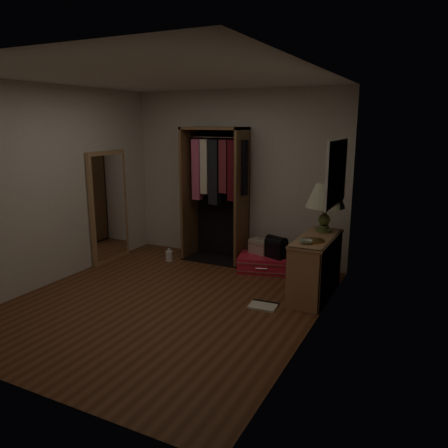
% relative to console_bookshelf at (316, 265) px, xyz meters
% --- Properties ---
extents(ground, '(4.00, 4.00, 0.00)m').
position_rel_console_bookshelf_xyz_m(ground, '(-1.54, -1.04, -0.39)').
color(ground, '#562E18').
rests_on(ground, ground).
extents(room_walls, '(3.52, 4.02, 2.60)m').
position_rel_console_bookshelf_xyz_m(room_walls, '(-1.46, -1.00, 1.11)').
color(room_walls, beige).
rests_on(room_walls, ground).
extents(console_bookshelf, '(0.42, 1.12, 0.75)m').
position_rel_console_bookshelf_xyz_m(console_bookshelf, '(0.00, 0.00, 0.00)').
color(console_bookshelf, '#A0704D').
rests_on(console_bookshelf, ground).
extents(open_wardrobe, '(1.01, 0.50, 2.05)m').
position_rel_console_bookshelf_xyz_m(open_wardrobe, '(-1.76, 0.73, 0.84)').
color(open_wardrobe, brown).
rests_on(open_wardrobe, ground).
extents(floor_mirror, '(0.06, 0.80, 1.70)m').
position_rel_console_bookshelf_xyz_m(floor_mirror, '(-3.24, -0.04, 0.46)').
color(floor_mirror, '#A0784D').
rests_on(floor_mirror, ground).
extents(pink_suitcase, '(0.85, 0.70, 0.23)m').
position_rel_console_bookshelf_xyz_m(pink_suitcase, '(-0.91, 0.56, -0.28)').
color(pink_suitcase, red).
rests_on(pink_suitcase, ground).
extents(train_case, '(0.36, 0.30, 0.22)m').
position_rel_console_bookshelf_xyz_m(train_case, '(-1.00, 0.65, -0.06)').
color(train_case, tan).
rests_on(train_case, pink_suitcase).
extents(black_bag, '(0.34, 0.28, 0.32)m').
position_rel_console_bookshelf_xyz_m(black_bag, '(-0.73, 0.56, -0.00)').
color(black_bag, black).
rests_on(black_bag, pink_suitcase).
extents(table_lamp, '(0.64, 0.64, 0.62)m').
position_rel_console_bookshelf_xyz_m(table_lamp, '(0.00, 0.30, 0.82)').
color(table_lamp, '#49572A').
rests_on(table_lamp, console_bookshelf).
extents(brass_tray, '(0.36, 0.36, 0.02)m').
position_rel_console_bookshelf_xyz_m(brass_tray, '(0.00, -0.22, 0.37)').
color(brass_tray, '#A67E40').
rests_on(brass_tray, console_bookshelf).
extents(ceramic_bowl, '(0.19, 0.19, 0.04)m').
position_rel_console_bookshelf_xyz_m(ceramic_bowl, '(-0.05, -0.36, 0.38)').
color(ceramic_bowl, '#98B7A0').
rests_on(ceramic_bowl, console_bookshelf).
extents(white_jug, '(0.13, 0.13, 0.20)m').
position_rel_console_bookshelf_xyz_m(white_jug, '(-2.39, 0.31, -0.30)').
color(white_jug, silver).
rests_on(white_jug, ground).
extents(floor_book, '(0.34, 0.28, 0.03)m').
position_rel_console_bookshelf_xyz_m(floor_book, '(-0.44, -0.64, -0.37)').
color(floor_book, beige).
rests_on(floor_book, ground).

